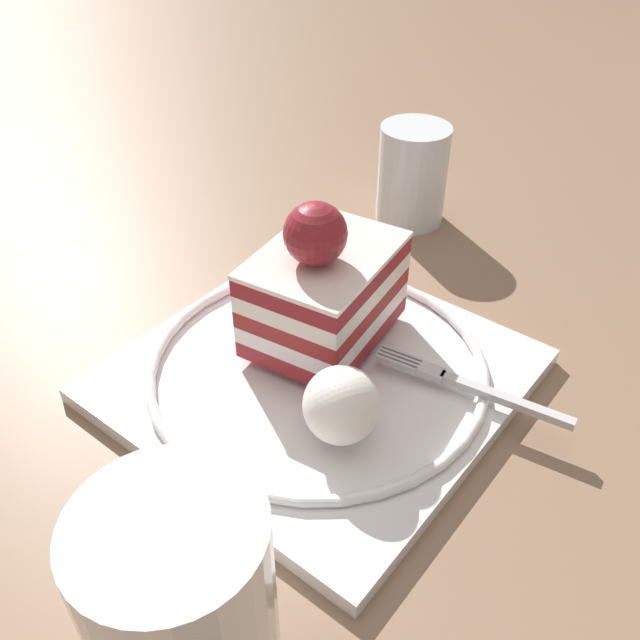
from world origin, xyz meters
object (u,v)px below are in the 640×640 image
object	(u,v)px
whipped_cream_dollop	(341,405)
dessert_plate	(320,369)
cake_slice	(324,288)
drink_glass_near	(188,628)
fork	(465,384)
drink_glass_far	(412,180)

from	to	relation	value
whipped_cream_dollop	dessert_plate	bearing A→B (deg)	131.86
cake_slice	drink_glass_near	size ratio (longest dim) A/B	0.87
cake_slice	fork	xyz separation A→B (m)	(0.10, -0.00, -0.03)
cake_slice	drink_glass_far	xyz separation A→B (m)	(-0.03, 0.19, -0.02)
dessert_plate	whipped_cream_dollop	xyz separation A→B (m)	(0.04, -0.05, 0.03)
dessert_plate	drink_glass_far	size ratio (longest dim) A/B	2.99
cake_slice	whipped_cream_dollop	world-z (taller)	cake_slice
cake_slice	fork	world-z (taller)	cake_slice
fork	drink_glass_near	world-z (taller)	drink_glass_near
dessert_plate	fork	world-z (taller)	fork
dessert_plate	drink_glass_near	bearing A→B (deg)	-73.15
cake_slice	whipped_cream_dollop	xyz separation A→B (m)	(0.05, -0.07, -0.01)
drink_glass_near	fork	bearing A→B (deg)	81.86
drink_glass_near	whipped_cream_dollop	bearing A→B (deg)	95.88
fork	drink_glass_far	size ratio (longest dim) A/B	1.45
dessert_plate	drink_glass_near	size ratio (longest dim) A/B	2.17
whipped_cream_dollop	drink_glass_near	world-z (taller)	drink_glass_near
fork	cake_slice	bearing A→B (deg)	179.86
drink_glass_near	drink_glass_far	bearing A→B (deg)	103.67
drink_glass_far	dessert_plate	bearing A→B (deg)	-79.18
fork	drink_glass_near	size ratio (longest dim) A/B	1.06
drink_glass_near	drink_glass_far	world-z (taller)	drink_glass_near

